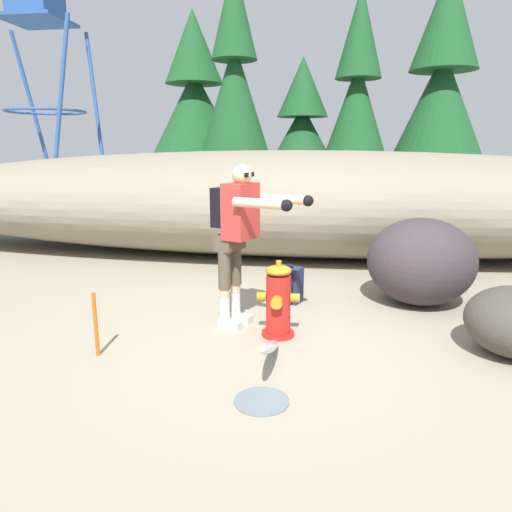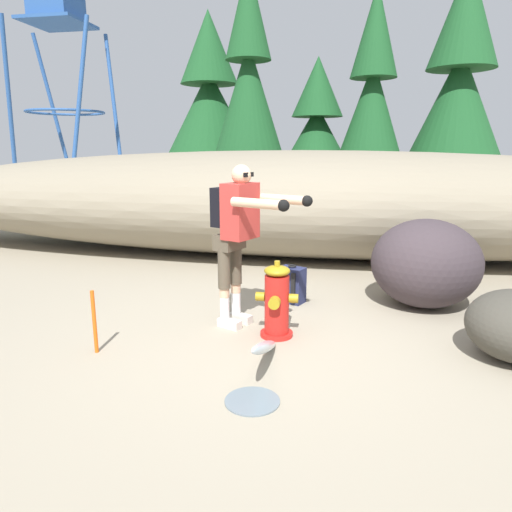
{
  "view_description": "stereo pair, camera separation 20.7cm",
  "coord_description": "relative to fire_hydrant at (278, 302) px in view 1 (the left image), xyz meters",
  "views": [
    {
      "loc": [
        0.49,
        -4.27,
        1.86
      ],
      "look_at": [
        -0.18,
        0.44,
        0.75
      ],
      "focal_mm": 32.67,
      "sensor_mm": 36.0,
      "label": 1
    },
    {
      "loc": [
        0.69,
        -4.24,
        1.86
      ],
      "look_at": [
        -0.18,
        0.44,
        0.75
      ],
      "focal_mm": 32.67,
      "sensor_mm": 36.0,
      "label": 2
    }
  ],
  "objects": [
    {
      "name": "pine_tree_left",
      "position": [
        -2.08,
        8.91,
        3.39
      ],
      "size": [
        1.94,
        1.94,
        6.68
      ],
      "color": "#47331E",
      "rests_on": "ground_plane"
    },
    {
      "name": "boulder_large",
      "position": [
        1.6,
        1.25,
        0.17
      ],
      "size": [
        1.46,
        1.41,
        1.05
      ],
      "primitive_type": "ellipsoid",
      "rotation": [
        0.0,
        0.0,
        6.11
      ],
      "color": "#3A3035",
      "rests_on": "ground_plane"
    },
    {
      "name": "fire_hydrant",
      "position": [
        0.0,
        0.0,
        0.0
      ],
      "size": [
        0.42,
        0.38,
        0.78
      ],
      "color": "red",
      "rests_on": "ground_plane"
    },
    {
      "name": "pine_tree_far_right",
      "position": [
        3.74,
        10.49,
        3.19
      ],
      "size": [
        2.96,
        2.96,
        6.89
      ],
      "color": "#47331E",
      "rests_on": "ground_plane"
    },
    {
      "name": "hydrant_water_jet",
      "position": [
        0.0,
        -0.81,
        -0.19
      ],
      "size": [
        0.42,
        1.34,
        0.51
      ],
      "color": "silver",
      "rests_on": "ground_plane"
    },
    {
      "name": "utility_worker",
      "position": [
        -0.43,
        0.19,
        0.72
      ],
      "size": [
        1.04,
        0.76,
        1.7
      ],
      "rotation": [
        0.0,
        0.0,
        -0.42
      ],
      "color": "beige",
      "rests_on": "ground_plane"
    },
    {
      "name": "spare_backpack",
      "position": [
        0.04,
        1.09,
        -0.14
      ],
      "size": [
        0.35,
        0.35,
        0.47
      ],
      "rotation": [
        0.0,
        0.0,
        1.16
      ],
      "color": "#23284C",
      "rests_on": "ground_plane"
    },
    {
      "name": "dirt_embankment",
      "position": [
        -0.09,
        3.8,
        0.55
      ],
      "size": [
        16.17,
        3.2,
        1.82
      ],
      "primitive_type": "ellipsoid",
      "color": "gray",
      "rests_on": "ground_plane"
    },
    {
      "name": "ground_plane",
      "position": [
        -0.09,
        -0.14,
        -0.38
      ],
      "size": [
        56.0,
        56.0,
        0.04
      ],
      "primitive_type": "cube",
      "color": "gray"
    },
    {
      "name": "survey_stake",
      "position": [
        -1.59,
        -0.69,
        -0.06
      ],
      "size": [
        0.04,
        0.04,
        0.6
      ],
      "primitive_type": "cylinder",
      "color": "#E55914",
      "rests_on": "ground_plane"
    },
    {
      "name": "pine_tree_right",
      "position": [
        1.3,
        9.85,
        2.98
      ],
      "size": [
        2.02,
        2.02,
        6.25
      ],
      "color": "#47331E",
      "rests_on": "ground_plane"
    },
    {
      "name": "pine_tree_center",
      "position": [
        -0.29,
        10.68,
        2.13
      ],
      "size": [
        2.43,
        2.43,
        4.55
      ],
      "color": "#47331E",
      "rests_on": "ground_plane"
    },
    {
      "name": "watchtower",
      "position": [
        -10.55,
        13.47,
        6.88
      ],
      "size": [
        3.87,
        3.87,
        9.49
      ],
      "color": "#285193",
      "rests_on": "ground_plane"
    },
    {
      "name": "pine_tree_far_left",
      "position": [
        -3.7,
        10.65,
        3.08
      ],
      "size": [
        2.79,
        2.79,
        6.01
      ],
      "color": "#47331E",
      "rests_on": "ground_plane"
    }
  ]
}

